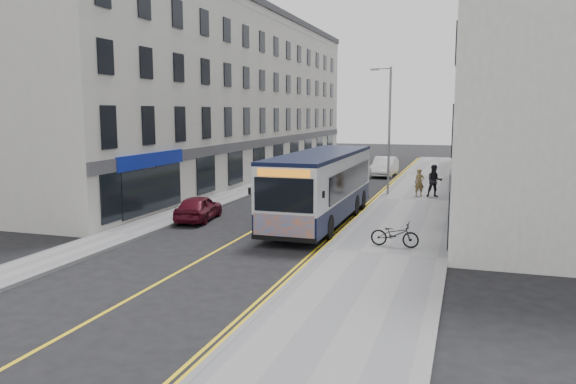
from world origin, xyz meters
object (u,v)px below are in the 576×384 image
Objects in this scene: pedestrian_far at (434,181)px; car_white at (385,167)px; pedestrian_near at (419,183)px; car_maroon at (199,208)px; streetlamp at (388,126)px; bicycle at (395,234)px; city_bus at (322,184)px.

pedestrian_far is 0.41× the size of car_white.
pedestrian_far is (0.89, -0.02, 0.14)m from pedestrian_near.
pedestrian_near is at bearing -139.71° from car_maroon.
car_maroon is (-7.57, -11.09, -3.75)m from streetlamp.
bicycle is (2.28, -14.05, -3.78)m from streetlamp.
streetlamp is at bearing 79.59° from city_bus.
pedestrian_far is at bearing -9.95° from streetlamp.
car_white is at bearing 85.30° from pedestrian_near.
city_bus is 2.44× the size of car_white.
pedestrian_far is at bearing 0.41° from bicycle.
streetlamp is at bearing -131.74° from car_maroon.
city_bus is 20.38m from car_white.
pedestrian_near is 0.90m from pedestrian_far.
streetlamp reaches higher than car_white.
car_white is (-3.73, 11.21, -0.18)m from pedestrian_near.
car_white is at bearing 12.33° from bicycle.
car_maroon is (-9.85, 2.96, 0.02)m from bicycle.
streetlamp is 4.08× the size of pedestrian_far.
streetlamp is 2.16× the size of car_maroon.
pedestrian_far reaches higher than car_white.
streetlamp is 0.69× the size of city_bus.
streetlamp is at bearing 157.97° from pedestrian_far.
bicycle is 10.29m from car_maroon.
streetlamp is 1.69× the size of car_white.
bicycle is 0.39× the size of car_white.
car_white is at bearing 98.87° from streetlamp.
pedestrian_far is at bearing 62.62° from city_bus.
pedestrian_near is 0.35× the size of car_white.
bicycle is 1.11× the size of pedestrian_near.
city_bus is at bearing -100.41° from streetlamp.
streetlamp is 4.31× the size of bicycle.
car_white is (-3.95, 24.76, 0.17)m from bicycle.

